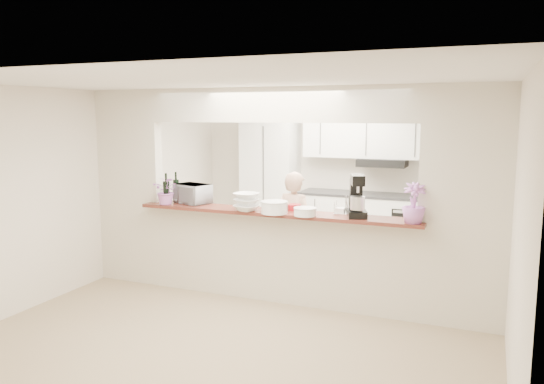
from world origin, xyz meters
The scene contains 19 objects.
floor centered at (0.00, 0.00, 0.00)m, with size 6.00×6.00×0.00m, color tan.
tile_overlay centered at (0.00, 1.55, 0.01)m, with size 5.00×2.90×0.01m, color beige.
partition centered at (0.00, 0.00, 1.48)m, with size 5.00×0.15×2.50m.
bar_counter centered at (0.00, 0.00, 0.58)m, with size 3.40×0.38×1.09m.
kitchen_cabinets centered at (-0.19, 2.72, 0.97)m, with size 3.15×0.62×2.25m.
refrigerator centered at (2.05, 2.65, 0.85)m, with size 0.75×0.70×1.70m, color #9F9FA4.
flower_left centered at (-1.39, -0.15, 1.26)m, with size 0.31×0.27×0.34m, color pink.
wine_bottle_a centered at (-1.40, 0.07, 1.24)m, with size 0.08×0.08×0.38m.
wine_bottle_b centered at (-1.40, -0.15, 1.24)m, with size 0.08×0.08×0.39m.
toaster_oven centered at (-1.15, 0.05, 1.21)m, with size 0.44×0.30×0.24m, color #BAB9BF.
serving_bowls centered at (-0.30, -0.17, 1.19)m, with size 0.28×0.28×0.21m, color white.
plate_stack_a centered at (0.06, -0.19, 1.16)m, with size 0.31×0.31×0.14m.
plate_stack_b centered at (0.42, -0.19, 1.14)m, with size 0.26×0.26×0.09m.
red_bowl centered at (0.20, 0.08, 1.13)m, with size 0.15×0.15×0.07m, color maroon.
tan_bowl centered at (0.05, 0.08, 1.12)m, with size 0.14×0.14×0.06m, color tan.
utensil_caddy centered at (0.80, 0.05, 1.18)m, with size 0.24×0.15×0.21m.
stand_mixer centered at (0.95, -0.03, 1.30)m, with size 0.29×0.36×0.46m.
flower_right centered at (1.57, -0.15, 1.30)m, with size 0.23×0.23×0.42m, color #C675DA.
person centered at (-0.07, 0.80, 0.73)m, with size 0.53×0.35×1.45m, color tan.
Camera 1 is at (2.27, -5.61, 2.19)m, focal length 35.00 mm.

